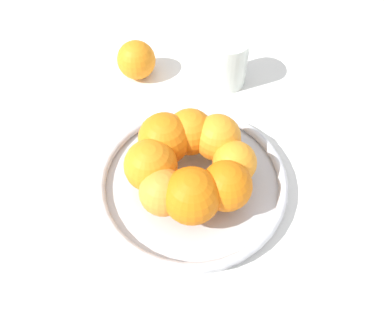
% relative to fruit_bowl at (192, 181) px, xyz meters
% --- Properties ---
extents(ground_plane, '(4.00, 4.00, 0.00)m').
position_rel_fruit_bowl_xyz_m(ground_plane, '(0.00, 0.00, -0.01)').
color(ground_plane, white).
extents(fruit_bowl, '(0.29, 0.29, 0.03)m').
position_rel_fruit_bowl_xyz_m(fruit_bowl, '(0.00, 0.00, 0.00)').
color(fruit_bowl, silver).
rests_on(fruit_bowl, ground_plane).
extents(orange_pile, '(0.19, 0.20, 0.08)m').
position_rel_fruit_bowl_xyz_m(orange_pile, '(-0.00, 0.00, 0.05)').
color(orange_pile, orange).
rests_on(orange_pile, fruit_bowl).
extents(stray_orange, '(0.07, 0.07, 0.07)m').
position_rel_fruit_bowl_xyz_m(stray_orange, '(0.13, 0.25, 0.02)').
color(stray_orange, orange).
rests_on(stray_orange, ground_plane).
extents(drinking_glass, '(0.07, 0.07, 0.09)m').
position_rel_fruit_bowl_xyz_m(drinking_glass, '(0.23, 0.10, 0.03)').
color(drinking_glass, silver).
rests_on(drinking_glass, ground_plane).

